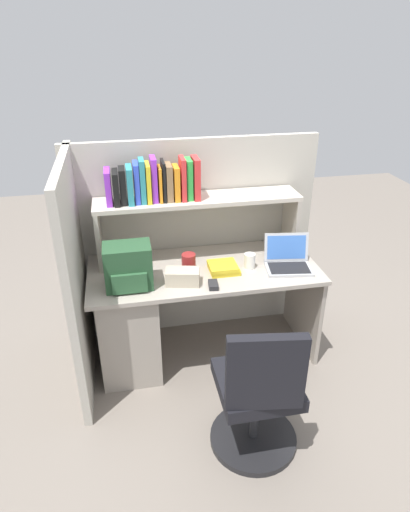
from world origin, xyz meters
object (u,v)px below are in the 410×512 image
Objects in this scene: backpack at (128,267)px; paper_cup at (250,261)px; tissue_box at (183,277)px; computer_mouse at (213,285)px; snack_canister at (189,263)px; office_chair at (258,399)px; laptop at (288,261)px.

backpack is 0.84m from paper_cup.
computer_mouse is at bearing -11.84° from tissue_box.
snack_canister is (0.07, 0.15, 0.02)m from tissue_box.
backpack reaches higher than computer_mouse.
office_chair is at bearing -102.19° from paper_cup.
laptop is at bearing 23.02° from computer_mouse.
paper_cup is (0.83, 0.09, -0.09)m from backpack.
backpack is 1.36× the size of tissue_box.
office_chair reaches higher than paper_cup.
paper_cup reaches higher than computer_mouse.
computer_mouse is (-0.57, -0.17, -0.03)m from laptop.
backpack is at bearing -177.41° from laptop.
computer_mouse is (0.53, -0.12, -0.13)m from backpack.
tissue_box is 0.17m from snack_canister.
tissue_box is (0.34, -0.03, -0.09)m from backpack.
computer_mouse is at bearing -163.68° from laptop.
computer_mouse is 0.77m from office_chair.
backpack is at bearing -163.38° from snack_canister.
tissue_box is at bearing -113.27° from snack_canister.
office_chair is at bearing -118.41° from laptop.
tissue_box is (-0.19, 0.08, 0.03)m from computer_mouse.
office_chair is (-0.45, -0.84, -0.39)m from laptop.
snack_canister is at bearing 174.00° from laptop.
backpack is at bearing 174.32° from computer_mouse.
tissue_box is at bearing -173.84° from laptop.
tissue_box reaches higher than computer_mouse.
snack_canister is at bearing 79.17° from tissue_box.
paper_cup is at bearing 6.17° from backpack.
office_chair is (0.23, -0.91, -0.40)m from snack_canister.
snack_canister reaches higher than paper_cup.
snack_canister reaches higher than tissue_box.
backpack is 2.88× the size of computer_mouse.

